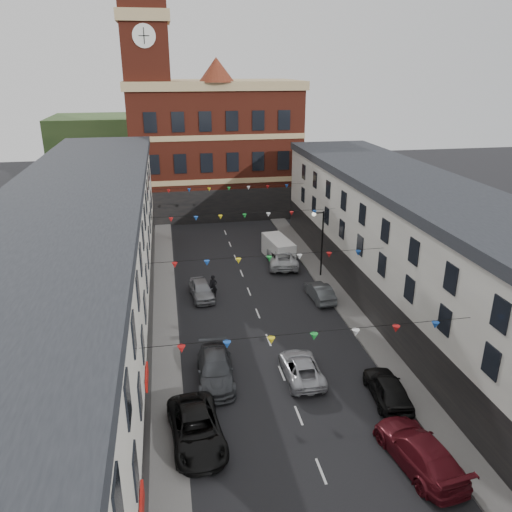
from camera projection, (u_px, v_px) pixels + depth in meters
ground at (282, 373)px, 30.38m from camera, size 160.00×160.00×0.00m
pavement_left at (167, 366)px, 31.03m from camera, size 1.80×64.00×0.15m
pavement_right at (375, 345)px, 33.35m from camera, size 1.80×64.00×0.15m
terrace_left at (71, 302)px, 27.42m from camera, size 8.40×56.00×10.70m
terrace_right at (461, 280)px, 31.55m from camera, size 8.40×56.00×9.70m
civic_building at (214, 147)px, 62.38m from camera, size 20.60×13.30×18.50m
clock_tower at (148, 91)px, 55.99m from camera, size 5.60×5.60×30.00m
distant_hill at (177, 145)px, 84.94m from camera, size 40.00×14.00×10.00m
street_lamp at (320, 235)px, 42.96m from camera, size 1.10×0.36×6.00m
car_left_c at (196, 429)px, 24.60m from camera, size 2.94×5.60×1.50m
car_left_d at (215, 369)px, 29.45m from camera, size 2.36×5.32×1.52m
car_left_e at (202, 290)px, 40.11m from camera, size 2.07×4.27×1.41m
car_right_c at (419, 451)px, 23.14m from camera, size 2.94×5.73×1.59m
car_right_d at (388, 388)px, 27.71m from camera, size 2.10×4.52×1.50m
car_right_e at (320, 292)px, 39.80m from camera, size 1.64×4.12×1.33m
car_right_f at (282, 257)px, 46.77m from camera, size 3.33×5.98×1.58m
moving_car at (301, 368)px, 29.81m from camera, size 2.15×4.60×1.27m
white_van at (278, 249)px, 47.99m from camera, size 2.44×4.96×2.10m
pedestrian at (213, 286)px, 40.17m from camera, size 0.76×0.58×1.87m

